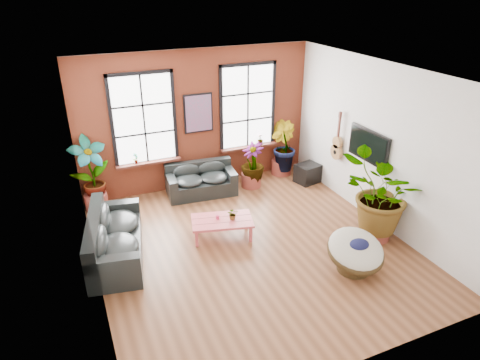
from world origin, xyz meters
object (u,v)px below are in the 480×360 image
object	(u,v)px
sofa_left	(113,239)
coffee_table	(222,222)
sofa_back	(201,180)
papasan_chair	(356,251)

from	to	relation	value
sofa_left	coffee_table	size ratio (longest dim) A/B	1.71
coffee_table	sofa_back	bearing A→B (deg)	97.99
sofa_left	coffee_table	distance (m)	2.22
papasan_chair	sofa_back	bearing A→B (deg)	114.91
sofa_back	coffee_table	world-z (taller)	sofa_back
sofa_back	papasan_chair	size ratio (longest dim) A/B	1.54
sofa_back	papasan_chair	bearing A→B (deg)	-63.25
sofa_back	sofa_left	bearing A→B (deg)	-136.26
sofa_left	papasan_chair	xyz separation A→B (m)	(4.07, -2.22, 0.01)
sofa_left	papasan_chair	size ratio (longest dim) A/B	2.08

